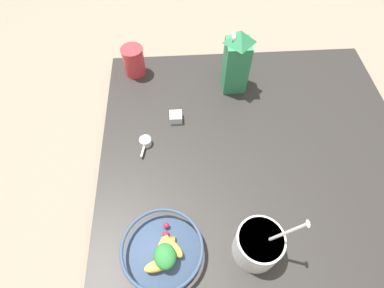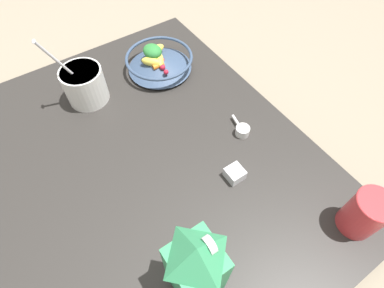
# 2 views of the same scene
# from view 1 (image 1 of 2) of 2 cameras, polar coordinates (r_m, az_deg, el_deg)

# --- Properties ---
(ground_plane) EXTENTS (6.00, 6.00, 0.00)m
(ground_plane) POSITION_cam_1_polar(r_m,az_deg,el_deg) (1.07, 12.05, -3.59)
(ground_plane) COLOR gray
(countertop) EXTENTS (1.07, 1.07, 0.04)m
(countertop) POSITION_cam_1_polar(r_m,az_deg,el_deg) (1.05, 12.24, -3.05)
(countertop) COLOR #2D2B28
(countertop) RESTS_ON ground_plane
(fruit_bowl) EXTENTS (0.23, 0.23, 0.08)m
(fruit_bowl) POSITION_cam_1_polar(r_m,az_deg,el_deg) (0.86, -5.62, -19.51)
(fruit_bowl) COLOR #384C6B
(fruit_bowl) RESTS_ON countertop
(milk_carton) EXTENTS (0.09, 0.09, 0.26)m
(milk_carton) POSITION_cam_1_polar(r_m,az_deg,el_deg) (1.14, 8.47, 15.40)
(milk_carton) COLOR #338C59
(milk_carton) RESTS_ON countertop
(yogurt_tub) EXTENTS (0.12, 0.15, 0.24)m
(yogurt_tub) POSITION_cam_1_polar(r_m,az_deg,el_deg) (0.85, 12.48, -18.13)
(yogurt_tub) COLOR white
(yogurt_tub) RESTS_ON countertop
(drinking_cup) EXTENTS (0.09, 0.09, 0.12)m
(drinking_cup) POSITION_cam_1_polar(r_m,az_deg,el_deg) (1.26, -11.04, 15.35)
(drinking_cup) COLOR #DB383D
(drinking_cup) RESTS_ON countertop
(spice_jar) EXTENTS (0.04, 0.04, 0.03)m
(spice_jar) POSITION_cam_1_polar(r_m,az_deg,el_deg) (1.10, -3.09, 5.09)
(spice_jar) COLOR silver
(spice_jar) RESTS_ON countertop
(measuring_scoop) EXTENTS (0.08, 0.04, 0.03)m
(measuring_scoop) POSITION_cam_1_polar(r_m,az_deg,el_deg) (1.04, -8.87, 0.36)
(measuring_scoop) COLOR white
(measuring_scoop) RESTS_ON countertop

